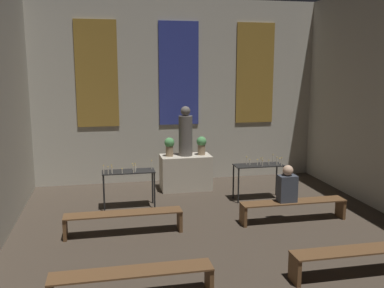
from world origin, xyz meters
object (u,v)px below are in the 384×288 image
Objects in this scene: altar at (186,172)px; pew_third_right at (361,256)px; flower_vase_left at (169,146)px; candle_rack_left at (128,176)px; statue at (186,133)px; pew_third_left at (132,278)px; candle_rack_right at (259,170)px; pew_back_right at (293,206)px; person_seated at (287,186)px; flower_vase_right at (201,144)px; pew_back_left at (124,218)px.

altar reaches higher than pew_third_right.
candle_rack_left is (-1.10, -1.19, -0.43)m from flower_vase_left.
pew_third_right is (1.70, -5.05, -1.13)m from statue.
candle_rack_right is at bearing 50.28° from pew_third_left.
flower_vase_left reaches higher than altar.
pew_third_left is 1.00× the size of pew_back_right.
altar is 0.58× the size of pew_back_right.
candle_rack_right is 1.53× the size of person_seated.
flower_vase_right is (0.41, 0.00, -0.30)m from statue.
flower_vase_left is (-0.41, 0.00, -0.30)m from statue.
pew_back_left is (-3.21, -1.52, -0.40)m from candle_rack_right.
statue is 0.57× the size of pew_back_left.
statue is 0.57× the size of pew_back_right.
person_seated is at bearing -60.28° from altar.
pew_third_left is at bearing -145.36° from pew_back_right.
candle_rack_right is (1.51, -1.19, -0.73)m from statue.
candle_rack_left reaches higher than candle_rack_right.
candle_rack_right is at bearing 92.69° from pew_third_right.
pew_back_left is 1.00× the size of pew_back_right.
flower_vase_right is 0.22× the size of pew_back_right.
altar is at bearing 119.72° from person_seated.
altar is 1.69× the size of person_seated.
candle_rack_left is at bearing -141.60° from altar.
pew_back_left is at bearing -97.04° from candle_rack_left.
flower_vase_right is at bearing 104.26° from pew_third_right.
pew_back_left and pew_back_right have the same top height.
flower_vase_left is at bearing 64.66° from pew_back_left.
person_seated reaches higher than pew_third_left.
candle_rack_right is at bearing 25.36° from pew_back_left.
flower_vase_left reaches higher than pew_third_left.
altar reaches higher than pew_third_left.
pew_third_left is at bearing -92.78° from candle_rack_left.
candle_rack_right is (1.51, -1.19, 0.28)m from altar.
statue is at bearing 57.98° from pew_back_left.
flower_vase_right is at bearing 115.34° from pew_back_right.
pew_back_left is (-1.70, -2.71, -0.12)m from altar.
candle_rack_right reaches higher than pew_third_left.
flower_vase_left is (-0.41, 0.00, 0.70)m from altar.
person_seated reaches higher than candle_rack_right.
flower_vase_right reaches higher than pew_back_left.
altar is 0.58× the size of pew_third_left.
candle_rack_left is at bearing -148.09° from flower_vase_right.
candle_rack_left reaches higher than pew_third_right.
candle_rack_right is at bearing 91.29° from person_seated.
pew_third_left is (-1.28, -5.05, -0.82)m from flower_vase_left.
candle_rack_left reaches higher than pew_back_right.
person_seated reaches higher than altar.
altar is 5.33m from pew_third_left.
pew_back_right is (1.70, -2.71, -0.12)m from altar.
flower_vase_right reaches higher than pew_third_left.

